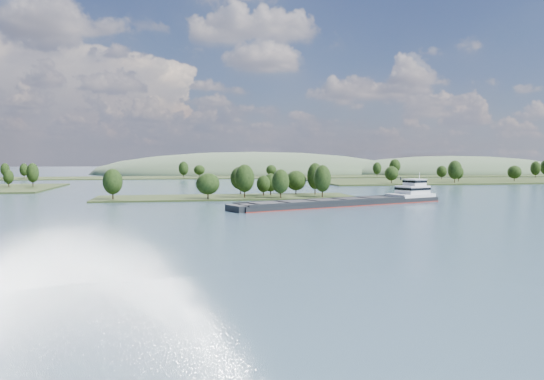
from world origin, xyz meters
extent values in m
plane|color=#3A5265|center=(0.00, 120.00, 0.00)|extent=(1800.00, 1800.00, 0.00)
cube|color=#233015|center=(0.00, 180.00, 0.00)|extent=(100.00, 30.00, 1.20)
cylinder|color=black|center=(19.07, 167.77, 2.38)|extent=(0.50, 0.50, 3.56)
ellipsoid|color=black|center=(19.07, 167.77, 6.91)|extent=(6.68, 6.68, 9.16)
cylinder|color=black|center=(7.05, 192.40, 2.50)|extent=(0.50, 0.50, 3.79)
ellipsoid|color=black|center=(7.05, 192.40, 7.31)|extent=(8.58, 8.58, 9.75)
cylinder|color=black|center=(6.18, 173.19, 2.67)|extent=(0.50, 0.50, 4.15)
ellipsoid|color=black|center=(6.18, 173.19, 7.95)|extent=(7.63, 7.63, 10.67)
cylinder|color=black|center=(14.96, 182.09, 1.94)|extent=(0.50, 0.50, 2.69)
ellipsoid|color=black|center=(14.96, 182.09, 5.36)|extent=(5.52, 5.52, 6.91)
cylinder|color=black|center=(-7.92, 169.84, 2.17)|extent=(0.50, 0.50, 3.14)
ellipsoid|color=black|center=(-7.92, 169.84, 6.16)|extent=(8.79, 8.79, 8.07)
cylinder|color=black|center=(-42.12, 173.05, 2.43)|extent=(0.50, 0.50, 3.67)
ellipsoid|color=black|center=(-42.12, 173.05, 7.10)|extent=(7.13, 7.13, 9.43)
cylinder|color=black|center=(18.24, 183.90, 2.05)|extent=(0.50, 0.50, 2.90)
ellipsoid|color=black|center=(18.24, 183.90, 5.73)|extent=(5.72, 5.72, 7.44)
cylinder|color=black|center=(37.22, 185.42, 2.74)|extent=(0.50, 0.50, 4.28)
ellipsoid|color=black|center=(37.22, 185.42, 8.19)|extent=(6.70, 6.70, 11.02)
cylinder|color=black|center=(35.75, 169.38, 2.63)|extent=(0.50, 0.50, 4.07)
ellipsoid|color=black|center=(35.75, 169.38, 7.81)|extent=(6.66, 6.66, 10.46)
cylinder|color=black|center=(29.52, 187.25, 2.23)|extent=(0.50, 0.50, 3.25)
ellipsoid|color=black|center=(29.52, 187.25, 6.36)|extent=(8.39, 8.39, 8.36)
cylinder|color=black|center=(-93.16, 270.50, 2.80)|extent=(0.50, 0.50, 4.00)
ellipsoid|color=black|center=(-93.16, 270.50, 7.89)|extent=(6.30, 6.30, 10.30)
cylinder|color=black|center=(-104.59, 268.79, 2.24)|extent=(0.50, 0.50, 2.89)
ellipsoid|color=black|center=(-104.59, 268.79, 5.91)|extent=(5.15, 5.15, 7.42)
cube|color=#233015|center=(230.00, 300.00, 0.00)|extent=(320.00, 90.00, 1.60)
cylinder|color=black|center=(106.05, 267.31, 2.45)|extent=(0.50, 0.50, 3.30)
ellipsoid|color=black|center=(106.05, 267.31, 6.65)|extent=(8.14, 8.14, 8.50)
cylinder|color=black|center=(195.33, 279.67, 2.46)|extent=(0.50, 0.50, 3.31)
ellipsoid|color=black|center=(195.33, 279.67, 6.67)|extent=(8.69, 8.69, 8.52)
cylinder|color=black|center=(145.68, 265.71, 3.01)|extent=(0.50, 0.50, 4.42)
ellipsoid|color=black|center=(145.68, 265.71, 8.62)|extent=(8.42, 8.42, 11.36)
cylinder|color=black|center=(157.48, 281.89, 2.42)|extent=(0.50, 0.50, 3.23)
ellipsoid|color=black|center=(157.48, 281.89, 6.53)|extent=(6.26, 6.26, 8.31)
cylinder|color=black|center=(165.12, 317.51, 2.37)|extent=(0.50, 0.50, 3.14)
ellipsoid|color=black|center=(165.12, 317.51, 6.36)|extent=(7.19, 7.19, 8.07)
cylinder|color=black|center=(246.87, 327.82, 2.86)|extent=(0.50, 0.50, 4.12)
ellipsoid|color=black|center=(246.87, 327.82, 8.10)|extent=(7.34, 7.34, 10.60)
cube|color=#233015|center=(0.00, 400.00, 0.00)|extent=(900.00, 60.00, 1.20)
cylinder|color=black|center=(-143.98, 398.99, 2.47)|extent=(0.50, 0.50, 3.73)
ellipsoid|color=black|center=(-143.98, 398.99, 7.21)|extent=(6.48, 6.48, 9.60)
cylinder|color=black|center=(142.48, 381.10, 2.53)|extent=(0.50, 0.50, 3.87)
ellipsoid|color=black|center=(142.48, 381.10, 7.45)|extent=(6.97, 6.97, 9.94)
cylinder|color=black|center=(0.33, 404.41, 2.16)|extent=(0.50, 0.50, 3.12)
ellipsoid|color=black|center=(0.33, 404.41, 6.13)|extent=(8.88, 8.88, 8.02)
cylinder|color=black|center=(172.34, 414.12, 2.93)|extent=(0.50, 0.50, 4.67)
ellipsoid|color=black|center=(172.34, 414.12, 8.86)|extent=(9.86, 9.86, 12.00)
cylinder|color=black|center=(-129.64, 394.77, 2.43)|extent=(0.50, 0.50, 3.66)
ellipsoid|color=black|center=(-129.64, 394.77, 7.09)|extent=(6.37, 6.37, 9.42)
cylinder|color=black|center=(56.55, 389.34, 2.19)|extent=(0.50, 0.50, 3.18)
ellipsoid|color=black|center=(56.55, 389.34, 6.24)|extent=(8.47, 8.47, 8.19)
cylinder|color=black|center=(-12.64, 383.10, 2.66)|extent=(0.50, 0.50, 4.12)
ellipsoid|color=black|center=(-12.64, 383.10, 7.89)|extent=(7.53, 7.53, 10.58)
ellipsoid|color=#42563B|center=(260.00, 470.00, 0.00)|extent=(260.00, 140.00, 36.00)
ellipsoid|color=#42563B|center=(60.00, 500.00, 0.00)|extent=(320.00, 160.00, 44.00)
cube|color=black|center=(35.06, 140.99, 0.50)|extent=(77.73, 37.81, 2.19)
cube|color=maroon|center=(35.06, 140.99, 0.05)|extent=(77.98, 38.07, 0.25)
cube|color=black|center=(25.90, 142.68, 1.89)|extent=(57.62, 22.49, 0.79)
cube|color=black|center=(29.39, 133.59, 1.89)|extent=(57.62, 22.49, 0.79)
cube|color=black|center=(27.64, 138.13, 1.74)|extent=(58.83, 29.75, 0.30)
cube|color=black|center=(7.25, 130.29, 2.04)|extent=(11.27, 10.81, 0.35)
cube|color=black|center=(17.45, 134.21, 2.04)|extent=(11.27, 10.81, 0.35)
cube|color=black|center=(27.64, 138.13, 2.04)|extent=(11.27, 10.81, 0.35)
cube|color=black|center=(37.84, 142.06, 2.04)|extent=(11.27, 10.81, 0.35)
cube|color=black|center=(48.04, 145.98, 2.04)|extent=(11.27, 10.81, 0.35)
cube|color=black|center=(-2.48, 126.54, 0.89)|extent=(5.99, 9.41, 1.99)
cylinder|color=black|center=(-1.56, 126.90, 2.28)|extent=(0.31, 0.31, 2.19)
cube|color=silver|center=(63.80, 152.05, 2.19)|extent=(18.26, 14.61, 1.19)
cube|color=silver|center=(64.72, 152.40, 4.17)|extent=(12.12, 10.98, 2.98)
cube|color=black|center=(64.72, 152.40, 4.57)|extent=(12.38, 11.24, 0.89)
cube|color=silver|center=(65.65, 152.76, 6.75)|extent=(7.70, 7.70, 2.19)
cube|color=black|center=(65.65, 152.76, 7.15)|extent=(7.96, 7.96, 0.79)
cube|color=silver|center=(65.65, 152.76, 7.95)|extent=(8.22, 8.22, 0.20)
cylinder|color=silver|center=(67.97, 153.65, 9.14)|extent=(0.26, 0.26, 2.58)
cylinder|color=black|center=(60.87, 154.12, 8.14)|extent=(0.64, 0.64, 1.19)
camera|label=1|loc=(-20.43, -26.28, 15.55)|focal=35.00mm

